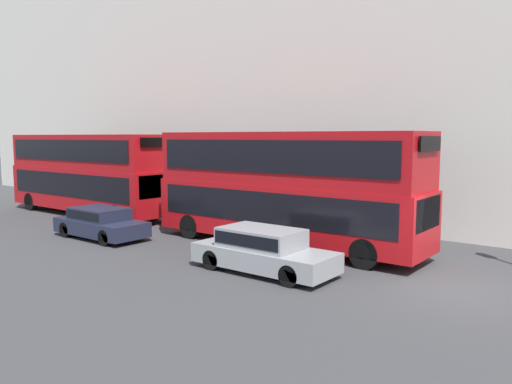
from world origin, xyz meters
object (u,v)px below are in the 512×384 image
car_hatchback (100,222)px  car_dark_sedan (263,249)px  pedestrian (363,222)px  bus_leading (284,184)px  bus_second_in_queue (88,171)px

car_hatchback → car_dark_sedan: bearing=-90.0°
car_hatchback → pedestrian: 10.76m
car_hatchback → bus_leading: bearing=-63.7°
bus_leading → pedestrian: size_ratio=6.28×
bus_second_in_queue → car_hatchback: 7.05m
car_hatchback → pedestrian: pedestrian is taller
car_hatchback → pedestrian: size_ratio=2.43×
bus_leading → pedestrian: bus_leading is taller
car_dark_sedan → pedestrian: bearing=-4.9°
bus_second_in_queue → pedestrian: bus_second_in_queue is taller
car_hatchback → bus_second_in_queue: bearing=60.2°
bus_second_in_queue → car_hatchback: (-3.40, -5.94, -1.70)m
bus_second_in_queue → car_hatchback: bearing=-119.8°
pedestrian → bus_leading: bearing=140.8°
bus_second_in_queue → car_hatchback: size_ratio=2.62×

